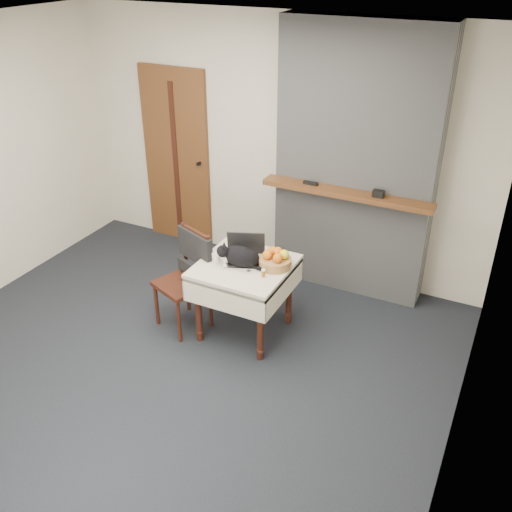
{
  "coord_description": "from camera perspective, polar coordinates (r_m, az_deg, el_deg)",
  "views": [
    {
      "loc": [
        2.32,
        -3.11,
        3.15
      ],
      "look_at": [
        0.48,
        0.6,
        0.84
      ],
      "focal_mm": 40.0,
      "sensor_mm": 36.0,
      "label": 1
    }
  ],
  "objects": [
    {
      "name": "chimney",
      "position": [
        5.48,
        9.92,
        8.94
      ],
      "size": [
        1.62,
        0.48,
        2.6
      ],
      "color": "gray",
      "rests_on": "ground"
    },
    {
      "name": "ground",
      "position": [
        5.0,
        -8.11,
        -10.29
      ],
      "size": [
        4.5,
        4.5,
        0.0
      ],
      "primitive_type": "plane",
      "color": "black",
      "rests_on": "ground"
    },
    {
      "name": "laptop",
      "position": [
        4.93,
        -1.09,
        0.13
      ],
      "size": [
        0.41,
        0.38,
        0.24
      ],
      "rotation": [
        0.0,
        0.0,
        0.37
      ],
      "color": "#B7B7BC",
      "rests_on": "side_table"
    },
    {
      "name": "room_shell",
      "position": [
        4.48,
        -6.36,
        10.92
      ],
      "size": [
        4.52,
        4.01,
        2.61
      ],
      "color": "beige",
      "rests_on": "ground"
    },
    {
      "name": "pill_bottle",
      "position": [
        4.71,
        0.73,
        -1.71
      ],
      "size": [
        0.03,
        0.03,
        0.07
      ],
      "color": "#964D12",
      "rests_on": "side_table"
    },
    {
      "name": "door",
      "position": [
        6.55,
        -7.93,
        9.69
      ],
      "size": [
        0.82,
        0.1,
        2.0
      ],
      "color": "brown",
      "rests_on": "ground"
    },
    {
      "name": "fruit_basket",
      "position": [
        4.85,
        1.94,
        -0.38
      ],
      "size": [
        0.28,
        0.28,
        0.16
      ],
      "color": "#A46942",
      "rests_on": "side_table"
    },
    {
      "name": "chair",
      "position": [
        5.13,
        -6.65,
        -0.99
      ],
      "size": [
        0.54,
        0.54,
        0.93
      ],
      "rotation": [
        0.0,
        0.0,
        -0.38
      ],
      "color": "#33160E",
      "rests_on": "ground"
    },
    {
      "name": "cat",
      "position": [
        4.84,
        -1.53,
        -0.08
      ],
      "size": [
        0.45,
        0.27,
        0.21
      ],
      "rotation": [
        0.0,
        0.0,
        0.37
      ],
      "color": "black",
      "rests_on": "side_table"
    },
    {
      "name": "cream_jar",
      "position": [
        4.95,
        -4.04,
        -0.11
      ],
      "size": [
        0.07,
        0.07,
        0.08
      ],
      "primitive_type": "cylinder",
      "color": "white",
      "rests_on": "side_table"
    },
    {
      "name": "desk_clutter",
      "position": [
        4.88,
        0.77,
        -0.94
      ],
      "size": [
        0.12,
        0.11,
        0.01
      ],
      "primitive_type": "cube",
      "rotation": [
        0.0,
        0.0,
        0.7
      ],
      "color": "black",
      "rests_on": "side_table"
    },
    {
      "name": "side_table",
      "position": [
        4.96,
        -1.16,
        -1.99
      ],
      "size": [
        0.78,
        0.78,
        0.7
      ],
      "color": "#33160E",
      "rests_on": "ground"
    }
  ]
}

